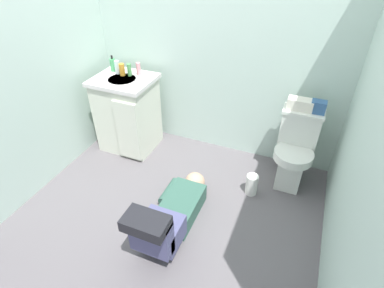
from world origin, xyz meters
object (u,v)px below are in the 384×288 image
at_px(vanity_cabinet, 128,113).
at_px(bottle_amber, 122,70).
at_px(bottle_pink, 139,69).
at_px(toiletry_bag, 318,107).
at_px(bottle_clear, 117,67).
at_px(person_plumber, 171,215).
at_px(tissue_box, 300,104).
at_px(bottle_green, 129,70).
at_px(soap_dispenser, 113,65).
at_px(toilet, 295,150).
at_px(faucet, 130,68).
at_px(paper_towel_roll, 252,185).

distance_m(vanity_cabinet, bottle_amber, 0.47).
height_order(vanity_cabinet, bottle_pink, bottle_pink).
xyz_separation_m(toiletry_bag, bottle_amber, (-1.91, -0.10, 0.08)).
relative_size(bottle_clear, bottle_amber, 1.12).
height_order(person_plumber, tissue_box, tissue_box).
distance_m(person_plumber, bottle_green, 1.53).
height_order(soap_dispenser, bottle_clear, soap_dispenser).
relative_size(toilet, faucet, 7.50).
height_order(toilet, bottle_amber, bottle_amber).
distance_m(person_plumber, toiletry_bag, 1.55).
distance_m(bottle_amber, bottle_pink, 0.17).
bearing_deg(paper_towel_roll, bottle_green, 166.83).
bearing_deg(vanity_cabinet, bottle_green, 70.83).
bearing_deg(bottle_green, tissue_box, 2.60).
bearing_deg(toiletry_bag, bottle_pink, -179.03).
bearing_deg(faucet, soap_dispenser, -173.99).
relative_size(soap_dispenser, bottle_amber, 1.36).
distance_m(toiletry_bag, soap_dispenser, 2.06).
height_order(toilet, soap_dispenser, soap_dispenser).
distance_m(bottle_amber, paper_towel_roll, 1.72).
relative_size(tissue_box, bottle_clear, 1.60).
distance_m(toilet, toiletry_bag, 0.46).
xyz_separation_m(person_plumber, paper_towel_roll, (0.51, 0.67, -0.07)).
height_order(tissue_box, soap_dispenser, soap_dispenser).
xyz_separation_m(toiletry_bag, soap_dispenser, (-2.05, -0.04, 0.08)).
bearing_deg(soap_dispenser, faucet, 6.01).
height_order(vanity_cabinet, toiletry_bag, toiletry_bag).
bearing_deg(tissue_box, faucet, -179.45).
relative_size(person_plumber, bottle_clear, 7.76).
bearing_deg(bottle_green, soap_dispenser, 169.88).
xyz_separation_m(vanity_cabinet, tissue_box, (1.71, 0.16, 0.38)).
bearing_deg(toiletry_bag, bottle_amber, -177.09).
height_order(tissue_box, bottle_pink, bottle_pink).
xyz_separation_m(faucet, tissue_box, (1.71, 0.02, -0.07)).
height_order(toiletry_bag, bottle_amber, bottle_amber).
bearing_deg(person_plumber, toiletry_bag, 49.75).
xyz_separation_m(person_plumber, soap_dispenser, (-1.14, 1.05, 0.71)).
bearing_deg(paper_towel_roll, soap_dispenser, 167.24).
bearing_deg(bottle_clear, person_plumber, -43.57).
bearing_deg(toilet, tissue_box, 116.43).
bearing_deg(toiletry_bag, tissue_box, 180.00).
relative_size(soap_dispenser, bottle_pink, 1.27).
bearing_deg(toilet, soap_dispenser, 178.41).
height_order(person_plumber, toiletry_bag, toiletry_bag).
distance_m(bottle_clear, bottle_green, 0.14).
xyz_separation_m(vanity_cabinet, bottle_clear, (-0.11, 0.09, 0.47)).
bearing_deg(bottle_pink, faucet, 173.27).
relative_size(toilet, tissue_box, 3.41).
bearing_deg(toiletry_bag, bottle_green, -177.62).
relative_size(vanity_cabinet, soap_dispenser, 4.94).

